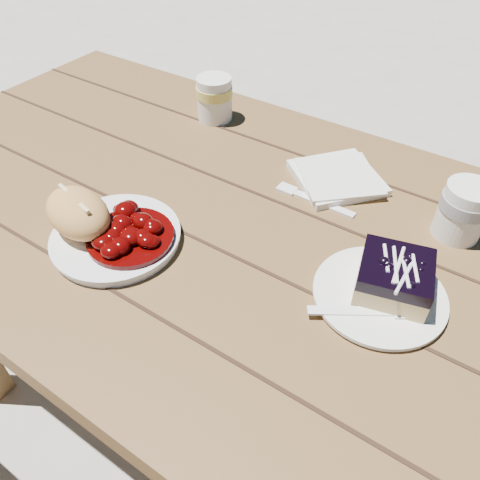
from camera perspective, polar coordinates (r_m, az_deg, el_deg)
The scene contains 12 objects.
ground at distance 1.39m, azimuth 8.65°, elevation -25.46°, with size 60.00×60.00×0.00m, color #ACA69B.
picnic_table at distance 0.87m, azimuth 12.72°, elevation -11.15°, with size 2.00×1.55×0.75m.
main_plate at distance 0.80m, azimuth -14.83°, elevation 0.25°, with size 0.21×0.21×0.02m, color white.
goulash_stew at distance 0.76m, azimuth -13.38°, elevation 1.20°, with size 0.14×0.14×0.04m, color #4A0302, non-canonical shape.
bread_roll at distance 0.80m, azimuth -19.15°, elevation 3.15°, with size 0.13×0.09×0.07m, color tan.
dessert_plate at distance 0.72m, azimuth 16.59°, elevation -6.48°, with size 0.19×0.19×0.01m, color white.
blueberry_cake at distance 0.71m, azimuth 18.29°, elevation -4.28°, with size 0.12×0.12×0.06m.
fork_dessert at distance 0.68m, azimuth 13.49°, elevation -8.41°, with size 0.03×0.16×0.01m, color white, non-canonical shape.
coffee_cup at distance 0.84m, azimuth 25.55°, elevation 3.19°, with size 0.08×0.08×0.10m, color white.
napkin_stack at distance 0.92m, azimuth 11.72°, elevation 7.45°, with size 0.15×0.15×0.01m, color white.
fork_table at distance 0.86m, azimuth 10.04°, elevation 4.45°, with size 0.03×0.16×0.01m, color white, non-canonical shape.
second_cup at distance 1.09m, azimuth -3.12°, elevation 16.82°, with size 0.08×0.08×0.10m, color white.
Camera 1 is at (0.12, -0.51, 1.28)m, focal length 35.00 mm.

